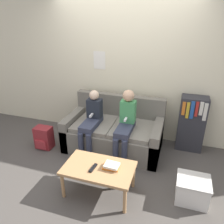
# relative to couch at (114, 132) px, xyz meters

# --- Properties ---
(ground_plane) EXTENTS (10.00, 10.00, 0.00)m
(ground_plane) POSITION_rel_couch_xyz_m (0.00, -0.57, -0.29)
(ground_plane) COLOR #4C4742
(wall_back) EXTENTS (8.00, 0.06, 2.60)m
(wall_back) POSITION_rel_couch_xyz_m (-0.00, 0.54, 1.01)
(wall_back) COLOR beige
(wall_back) RESTS_ON ground_plane
(couch) EXTENTS (1.63, 0.91, 0.87)m
(couch) POSITION_rel_couch_xyz_m (0.00, 0.00, 0.00)
(couch) COLOR #6B665B
(couch) RESTS_ON ground_plane
(coffee_table) EXTENTS (0.91, 0.54, 0.41)m
(coffee_table) POSITION_rel_couch_xyz_m (0.13, -1.12, 0.07)
(coffee_table) COLOR #AD7F51
(coffee_table) RESTS_ON ground_plane
(person_left) EXTENTS (0.24, 0.61, 1.05)m
(person_left) POSITION_rel_couch_xyz_m (-0.33, -0.22, 0.30)
(person_left) COLOR #33384C
(person_left) RESTS_ON ground_plane
(person_right) EXTENTS (0.24, 0.61, 1.12)m
(person_right) POSITION_rel_couch_xyz_m (0.25, -0.21, 0.35)
(person_right) COLOR #33384C
(person_right) RESTS_ON ground_plane
(tv_remote) EXTENTS (0.06, 0.17, 0.02)m
(tv_remote) POSITION_rel_couch_xyz_m (0.08, -1.17, 0.13)
(tv_remote) COLOR black
(tv_remote) RESTS_ON coffee_table
(book_stack) EXTENTS (0.21, 0.15, 0.06)m
(book_stack) POSITION_rel_couch_xyz_m (0.29, -1.08, 0.15)
(book_stack) COLOR orange
(book_stack) RESTS_ON coffee_table
(bookshelf) EXTENTS (0.44, 0.29, 0.97)m
(bookshelf) POSITION_rel_couch_xyz_m (1.27, 0.36, 0.20)
(bookshelf) COLOR #2D2D33
(bookshelf) RESTS_ON ground_plane
(storage_box) EXTENTS (0.41, 0.36, 0.32)m
(storage_box) POSITION_rel_couch_xyz_m (1.31, -0.89, -0.12)
(storage_box) COLOR silver
(storage_box) RESTS_ON ground_plane
(backpack) EXTENTS (0.29, 0.23, 0.40)m
(backpack) POSITION_rel_couch_xyz_m (-1.18, -0.42, -0.09)
(backpack) COLOR maroon
(backpack) RESTS_ON ground_plane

